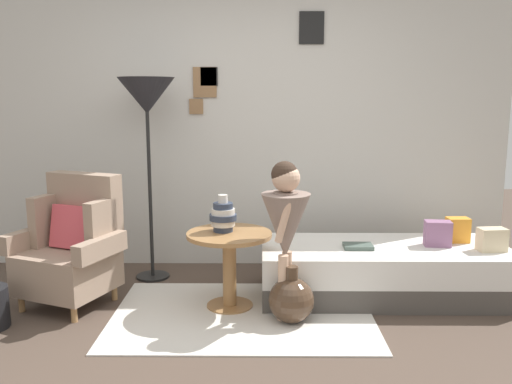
{
  "coord_description": "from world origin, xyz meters",
  "views": [
    {
      "loc": [
        0.18,
        -2.94,
        1.55
      ],
      "look_at": [
        0.15,
        0.95,
        0.85
      ],
      "focal_mm": 37.82,
      "sensor_mm": 36.0,
      "label": 1
    }
  ],
  "objects_px": {
    "armchair": "(73,246)",
    "side_table": "(229,253)",
    "daybed": "(384,271)",
    "person_child": "(286,220)",
    "vase_striped": "(223,216)",
    "floor_lamp": "(147,102)",
    "demijohn_near": "(291,300)",
    "book_on_daybed": "(358,246)"
  },
  "relations": [
    {
      "from": "person_child",
      "to": "book_on_daybed",
      "type": "relative_size",
      "value": 5.07
    },
    {
      "from": "vase_striped",
      "to": "demijohn_near",
      "type": "distance_m",
      "value": 0.77
    },
    {
      "from": "armchair",
      "to": "side_table",
      "type": "xyz_separation_m",
      "value": [
        1.18,
        -0.09,
        -0.03
      ]
    },
    {
      "from": "floor_lamp",
      "to": "book_on_daybed",
      "type": "relative_size",
      "value": 7.7
    },
    {
      "from": "daybed",
      "to": "person_child",
      "type": "xyz_separation_m",
      "value": [
        -0.79,
        -0.46,
        0.51
      ]
    },
    {
      "from": "floor_lamp",
      "to": "demijohn_near",
      "type": "height_order",
      "value": "floor_lamp"
    },
    {
      "from": "person_child",
      "to": "book_on_daybed",
      "type": "bearing_deg",
      "value": 34.31
    },
    {
      "from": "armchair",
      "to": "book_on_daybed",
      "type": "bearing_deg",
      "value": 2.79
    },
    {
      "from": "daybed",
      "to": "person_child",
      "type": "bearing_deg",
      "value": -150.07
    },
    {
      "from": "daybed",
      "to": "floor_lamp",
      "type": "height_order",
      "value": "floor_lamp"
    },
    {
      "from": "person_child",
      "to": "side_table",
      "type": "bearing_deg",
      "value": 153.11
    },
    {
      "from": "vase_striped",
      "to": "person_child",
      "type": "distance_m",
      "value": 0.51
    },
    {
      "from": "book_on_daybed",
      "to": "vase_striped",
      "type": "bearing_deg",
      "value": -171.52
    },
    {
      "from": "floor_lamp",
      "to": "side_table",
      "type": "bearing_deg",
      "value": -43.11
    },
    {
      "from": "armchair",
      "to": "vase_striped",
      "type": "height_order",
      "value": "armchair"
    },
    {
      "from": "daybed",
      "to": "vase_striped",
      "type": "distance_m",
      "value": 1.34
    },
    {
      "from": "daybed",
      "to": "side_table",
      "type": "bearing_deg",
      "value": -167.94
    },
    {
      "from": "vase_striped",
      "to": "floor_lamp",
      "type": "xyz_separation_m",
      "value": [
        -0.66,
        0.62,
        0.81
      ]
    },
    {
      "from": "side_table",
      "to": "person_child",
      "type": "relative_size",
      "value": 0.56
    },
    {
      "from": "armchair",
      "to": "person_child",
      "type": "height_order",
      "value": "person_child"
    },
    {
      "from": "book_on_daybed",
      "to": "demijohn_near",
      "type": "bearing_deg",
      "value": -139.59
    },
    {
      "from": "armchair",
      "to": "demijohn_near",
      "type": "relative_size",
      "value": 2.42
    },
    {
      "from": "armchair",
      "to": "daybed",
      "type": "height_order",
      "value": "armchair"
    },
    {
      "from": "side_table",
      "to": "vase_striped",
      "type": "xyz_separation_m",
      "value": [
        -0.05,
        0.04,
        0.27
      ]
    },
    {
      "from": "side_table",
      "to": "floor_lamp",
      "type": "distance_m",
      "value": 1.45
    },
    {
      "from": "daybed",
      "to": "side_table",
      "type": "height_order",
      "value": "side_table"
    },
    {
      "from": "side_table",
      "to": "demijohn_near",
      "type": "xyz_separation_m",
      "value": [
        0.44,
        -0.26,
        -0.25
      ]
    },
    {
      "from": "person_child",
      "to": "demijohn_near",
      "type": "bearing_deg",
      "value": -54.81
    },
    {
      "from": "armchair",
      "to": "floor_lamp",
      "type": "distance_m",
      "value": 1.29
    },
    {
      "from": "side_table",
      "to": "book_on_daybed",
      "type": "height_order",
      "value": "side_table"
    },
    {
      "from": "side_table",
      "to": "vase_striped",
      "type": "distance_m",
      "value": 0.28
    },
    {
      "from": "daybed",
      "to": "person_child",
      "type": "height_order",
      "value": "person_child"
    },
    {
      "from": "floor_lamp",
      "to": "book_on_daybed",
      "type": "height_order",
      "value": "floor_lamp"
    },
    {
      "from": "side_table",
      "to": "floor_lamp",
      "type": "height_order",
      "value": "floor_lamp"
    },
    {
      "from": "armchair",
      "to": "book_on_daybed",
      "type": "xyz_separation_m",
      "value": [
        2.15,
        0.1,
        -0.02
      ]
    },
    {
      "from": "armchair",
      "to": "demijohn_near",
      "type": "height_order",
      "value": "armchair"
    },
    {
      "from": "side_table",
      "to": "person_child",
      "type": "height_order",
      "value": "person_child"
    },
    {
      "from": "armchair",
      "to": "vase_striped",
      "type": "bearing_deg",
      "value": -2.4
    },
    {
      "from": "side_table",
      "to": "floor_lamp",
      "type": "xyz_separation_m",
      "value": [
        -0.7,
        0.66,
        1.08
      ]
    },
    {
      "from": "armchair",
      "to": "daybed",
      "type": "xyz_separation_m",
      "value": [
        2.37,
        0.17,
        -0.24
      ]
    },
    {
      "from": "vase_striped",
      "to": "floor_lamp",
      "type": "bearing_deg",
      "value": 136.67
    },
    {
      "from": "armchair",
      "to": "floor_lamp",
      "type": "height_order",
      "value": "floor_lamp"
    }
  ]
}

